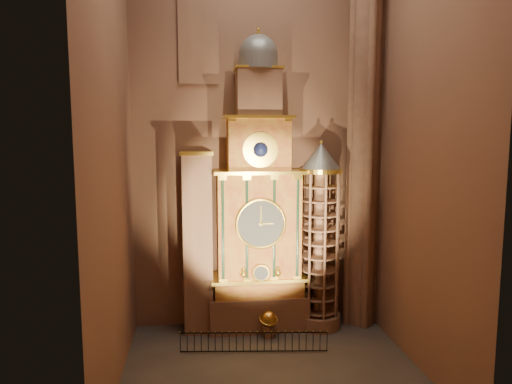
{
  "coord_description": "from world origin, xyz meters",
  "views": [
    {
      "loc": [
        -3.38,
        -20.09,
        11.0
      ],
      "look_at": [
        -0.38,
        3.0,
        8.16
      ],
      "focal_mm": 32.0,
      "sensor_mm": 36.0,
      "label": 1
    }
  ],
  "objects": [
    {
      "name": "celestial_globe",
      "position": [
        0.39,
        3.6,
        0.88
      ],
      "size": [
        1.16,
        1.11,
        1.48
      ],
      "color": "#8C634C",
      "rests_on": "floor"
    },
    {
      "name": "wall_right",
      "position": [
        7.0,
        0.0,
        11.0
      ],
      "size": [
        0.0,
        22.0,
        22.0
      ],
      "primitive_type": "plane",
      "rotation": [
        1.57,
        0.0,
        -1.57
      ],
      "color": "#8A634A",
      "rests_on": "floor"
    },
    {
      "name": "portrait_tower",
      "position": [
        -3.4,
        4.98,
        5.15
      ],
      "size": [
        1.8,
        1.6,
        10.2
      ],
      "color": "#8C634C",
      "rests_on": "floor"
    },
    {
      "name": "iron_railing",
      "position": [
        -0.64,
        1.89,
        0.57
      ],
      "size": [
        7.46,
        0.91,
        1.05
      ],
      "color": "black",
      "rests_on": "floor"
    },
    {
      "name": "wall_left",
      "position": [
        -7.0,
        0.0,
        11.0
      ],
      "size": [
        0.0,
        22.0,
        22.0
      ],
      "primitive_type": "plane",
      "rotation": [
        1.57,
        0.0,
        1.57
      ],
      "color": "#8A634A",
      "rests_on": "floor"
    },
    {
      "name": "floor",
      "position": [
        0.0,
        0.0,
        0.0
      ],
      "size": [
        14.0,
        14.0,
        0.0
      ],
      "primitive_type": "plane",
      "color": "#383330",
      "rests_on": "ground"
    },
    {
      "name": "astronomical_clock",
      "position": [
        0.0,
        4.96,
        6.68
      ],
      "size": [
        5.6,
        2.41,
        16.7
      ],
      "color": "#8C634C",
      "rests_on": "floor"
    },
    {
      "name": "stair_turret",
      "position": [
        3.5,
        4.7,
        5.27
      ],
      "size": [
        2.5,
        2.5,
        10.8
      ],
      "color": "#8C634C",
      "rests_on": "floor"
    },
    {
      "name": "stained_glass_window",
      "position": [
        -3.2,
        5.92,
        16.5
      ],
      "size": [
        2.2,
        0.14,
        5.2
      ],
      "color": "navy",
      "rests_on": "wall_back"
    },
    {
      "name": "gothic_pier",
      "position": [
        6.1,
        5.0,
        11.0
      ],
      "size": [
        2.04,
        2.04,
        22.0
      ],
      "color": "#8C634C",
      "rests_on": "floor"
    },
    {
      "name": "wall_back",
      "position": [
        0.0,
        6.0,
        11.0
      ],
      "size": [
        22.0,
        0.0,
        22.0
      ],
      "primitive_type": "plane",
      "rotation": [
        1.57,
        0.0,
        0.0
      ],
      "color": "#8A634A",
      "rests_on": "floor"
    }
  ]
}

